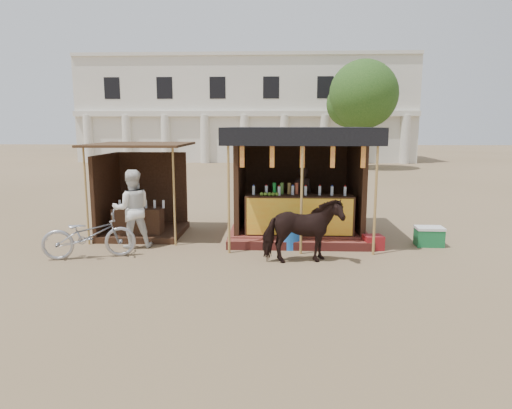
{
  "coord_description": "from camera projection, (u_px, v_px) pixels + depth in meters",
  "views": [
    {
      "loc": [
        0.45,
        -8.31,
        2.82
      ],
      "look_at": [
        0.0,
        1.6,
        1.1
      ],
      "focal_mm": 32.0,
      "sensor_mm": 36.0,
      "label": 1
    }
  ],
  "objects": [
    {
      "name": "main_stall",
      "position": [
        298.0,
        196.0,
        11.77
      ],
      "size": [
        3.6,
        3.61,
        2.78
      ],
      "color": "maroon",
      "rests_on": "ground"
    },
    {
      "name": "bystander",
      "position": [
        132.0,
        209.0,
        10.58
      ],
      "size": [
        1.06,
        0.94,
        1.83
      ],
      "primitive_type": "imported",
      "rotation": [
        0.0,
        0.0,
        3.47
      ],
      "color": "white",
      "rests_on": "ground"
    },
    {
      "name": "ground",
      "position": [
        252.0,
        276.0,
        8.69
      ],
      "size": [
        120.0,
        120.0,
        0.0
      ],
      "primitive_type": "plane",
      "color": "#846B4C",
      "rests_on": "ground"
    },
    {
      "name": "blue_barrel",
      "position": [
        290.0,
        234.0,
        10.56
      ],
      "size": [
        0.56,
        0.56,
        0.7
      ],
      "primitive_type": "cylinder",
      "rotation": [
        0.0,
        0.0,
        -0.2
      ],
      "color": "blue",
      "rests_on": "ground"
    },
    {
      "name": "tree",
      "position": [
        360.0,
        97.0,
        29.43
      ],
      "size": [
        4.5,
        4.4,
        7.0
      ],
      "color": "#382314",
      "rests_on": "ground"
    },
    {
      "name": "secondary_stall",
      "position": [
        137.0,
        202.0,
        11.87
      ],
      "size": [
        2.4,
        2.4,
        2.38
      ],
      "color": "#3A2215",
      "rests_on": "ground"
    },
    {
      "name": "motorbike",
      "position": [
        89.0,
        235.0,
        9.78
      ],
      "size": [
        2.04,
        1.18,
        1.01
      ],
      "primitive_type": "imported",
      "rotation": [
        0.0,
        0.0,
        1.85
      ],
      "color": "#9B9CA3",
      "rests_on": "ground"
    },
    {
      "name": "red_crate",
      "position": [
        373.0,
        242.0,
        10.51
      ],
      "size": [
        0.48,
        0.43,
        0.33
      ],
      "primitive_type": "cube",
      "rotation": [
        0.0,
        0.0,
        0.16
      ],
      "color": "maroon",
      "rests_on": "ground"
    },
    {
      "name": "cow",
      "position": [
        302.0,
        231.0,
        9.39
      ],
      "size": [
        1.72,
        1.01,
        1.36
      ],
      "primitive_type": "imported",
      "rotation": [
        0.0,
        0.0,
        1.75
      ],
      "color": "black",
      "rests_on": "ground"
    },
    {
      "name": "cooler",
      "position": [
        429.0,
        236.0,
        10.8
      ],
      "size": [
        0.65,
        0.45,
        0.46
      ],
      "color": "#186C36",
      "rests_on": "ground"
    },
    {
      "name": "background_building",
      "position": [
        247.0,
        111.0,
        37.57
      ],
      "size": [
        26.0,
        7.45,
        8.18
      ],
      "color": "silver",
      "rests_on": "ground"
    }
  ]
}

